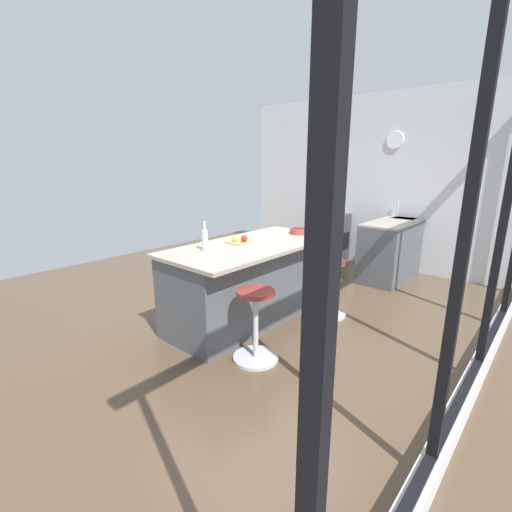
% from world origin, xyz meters
% --- Properties ---
extents(ground_plane, '(7.73, 7.73, 0.00)m').
position_xyz_m(ground_plane, '(0.00, 0.00, 0.00)').
color(ground_plane, brown).
extents(window_panel_rear, '(5.94, 0.12, 2.97)m').
position_xyz_m(window_panel_rear, '(0.00, 2.46, 1.20)').
color(window_panel_rear, silver).
rests_on(window_panel_rear, ground_plane).
extents(interior_partition_left, '(0.15, 4.93, 2.97)m').
position_xyz_m(interior_partition_left, '(-2.97, 0.00, 1.49)').
color(interior_partition_left, silver).
rests_on(interior_partition_left, ground_plane).
extents(sink_cabinet, '(1.91, 0.60, 1.21)m').
position_xyz_m(sink_cabinet, '(-2.63, 0.78, 0.47)').
color(sink_cabinet, '#4C5156').
rests_on(sink_cabinet, ground_plane).
extents(oven_range, '(0.60, 0.61, 0.90)m').
position_xyz_m(oven_range, '(-2.62, -0.52, 0.45)').
color(oven_range, '#38383D').
rests_on(oven_range, ground_plane).
extents(kitchen_island, '(2.16, 1.01, 0.93)m').
position_xyz_m(kitchen_island, '(0.32, 0.10, 0.47)').
color(kitchen_island, '#4C5156').
rests_on(kitchen_island, ground_plane).
extents(stool_by_window, '(0.44, 0.44, 0.70)m').
position_xyz_m(stool_by_window, '(-0.36, 0.78, 0.33)').
color(stool_by_window, '#B7B7BC').
rests_on(stool_by_window, ground_plane).
extents(stool_middle, '(0.44, 0.44, 0.70)m').
position_xyz_m(stool_middle, '(1.01, 0.78, 0.33)').
color(stool_middle, '#B7B7BC').
rests_on(stool_middle, ground_plane).
extents(cutting_board, '(0.36, 0.24, 0.02)m').
position_xyz_m(cutting_board, '(0.34, 0.01, 0.94)').
color(cutting_board, tan).
rests_on(cutting_board, kitchen_island).
extents(apple_red, '(0.08, 0.08, 0.08)m').
position_xyz_m(apple_red, '(0.39, 0.08, 0.99)').
color(apple_red, red).
rests_on(apple_red, cutting_board).
extents(apple_yellow, '(0.07, 0.07, 0.07)m').
position_xyz_m(apple_yellow, '(0.45, -0.01, 0.99)').
color(apple_yellow, gold).
rests_on(apple_yellow, cutting_board).
extents(water_bottle, '(0.06, 0.06, 0.31)m').
position_xyz_m(water_bottle, '(0.90, -0.01, 1.05)').
color(water_bottle, silver).
rests_on(water_bottle, kitchen_island).
extents(fruit_bowl, '(0.22, 0.22, 0.07)m').
position_xyz_m(fruit_bowl, '(-0.49, 0.22, 0.97)').
color(fruit_bowl, '#993833').
rests_on(fruit_bowl, kitchen_island).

